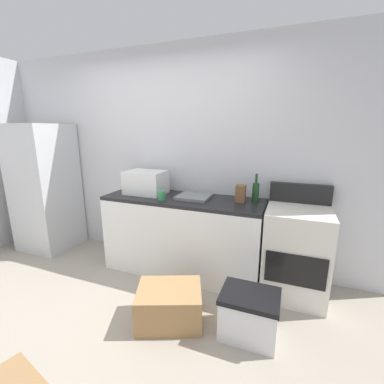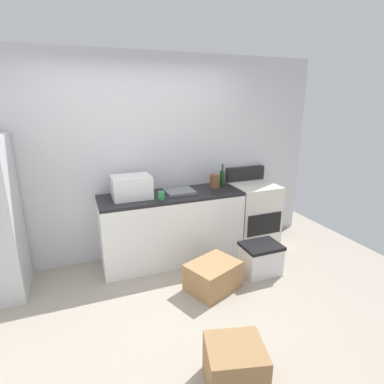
% 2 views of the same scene
% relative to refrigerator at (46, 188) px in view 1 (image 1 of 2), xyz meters
% --- Properties ---
extents(ground_plane, '(6.00, 6.00, 0.00)m').
position_rel_refrigerator_xyz_m(ground_plane, '(1.75, -1.15, -0.86)').
color(ground_plane, '#9E9384').
extents(wall_back, '(5.00, 0.10, 2.60)m').
position_rel_refrigerator_xyz_m(wall_back, '(1.75, 0.40, 0.44)').
color(wall_back, silver).
rests_on(wall_back, ground_plane).
extents(kitchen_counter, '(1.80, 0.60, 0.90)m').
position_rel_refrigerator_xyz_m(kitchen_counter, '(2.05, 0.05, -0.41)').
color(kitchen_counter, white).
rests_on(kitchen_counter, ground_plane).
extents(refrigerator, '(0.68, 0.66, 1.72)m').
position_rel_refrigerator_xyz_m(refrigerator, '(0.00, 0.00, 0.00)').
color(refrigerator, silver).
rests_on(refrigerator, ground_plane).
extents(stove_oven, '(0.60, 0.61, 1.10)m').
position_rel_refrigerator_xyz_m(stove_oven, '(3.27, 0.06, -0.39)').
color(stove_oven, silver).
rests_on(stove_oven, ground_plane).
extents(microwave, '(0.46, 0.34, 0.27)m').
position_rel_refrigerator_xyz_m(microwave, '(1.56, 0.08, 0.18)').
color(microwave, white).
rests_on(microwave, kitchen_counter).
extents(sink_basin, '(0.36, 0.32, 0.03)m').
position_rel_refrigerator_xyz_m(sink_basin, '(2.17, 0.08, 0.06)').
color(sink_basin, slate).
rests_on(sink_basin, kitchen_counter).
extents(wine_bottle, '(0.07, 0.07, 0.30)m').
position_rel_refrigerator_xyz_m(wine_bottle, '(2.83, 0.18, 0.15)').
color(wine_bottle, '#193F1E').
rests_on(wine_bottle, kitchen_counter).
extents(coffee_mug, '(0.08, 0.08, 0.10)m').
position_rel_refrigerator_xyz_m(coffee_mug, '(1.88, -0.12, 0.09)').
color(coffee_mug, '#338C4C').
rests_on(coffee_mug, kitchen_counter).
extents(knife_block, '(0.10, 0.10, 0.18)m').
position_rel_refrigerator_xyz_m(knife_block, '(2.69, 0.12, 0.13)').
color(knife_block, brown).
rests_on(knife_block, kitchen_counter).
extents(cardboard_box_large, '(0.67, 0.60, 0.31)m').
position_rel_refrigerator_xyz_m(cardboard_box_large, '(2.27, -0.77, -0.70)').
color(cardboard_box_large, '#A37A4C').
rests_on(cardboard_box_large, ground_plane).
extents(storage_bin, '(0.46, 0.36, 0.38)m').
position_rel_refrigerator_xyz_m(storage_bin, '(2.94, -0.68, -0.67)').
color(storage_bin, silver).
rests_on(storage_bin, ground_plane).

